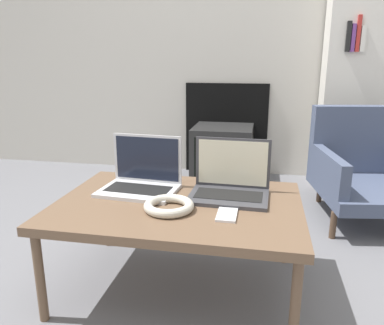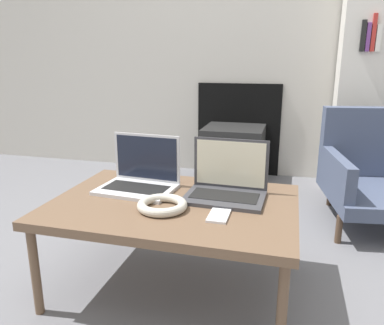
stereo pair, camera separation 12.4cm
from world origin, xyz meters
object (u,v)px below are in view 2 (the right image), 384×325
at_px(armchair, 373,171).
at_px(laptop_left, 140,177).
at_px(headphones, 162,205).
at_px(tv, 233,154).
at_px(phone, 219,216).
at_px(laptop_right, 227,185).

bearing_deg(armchair, laptop_left, -151.29).
distance_m(headphones, tv, 1.69).
height_order(phone, tv, tv).
relative_size(laptop_right, tv, 0.72).
bearing_deg(armchair, tv, 140.74).
relative_size(laptop_left, headphones, 1.77).
xyz_separation_m(phone, tv, (-0.20, 1.69, -0.18)).
xyz_separation_m(laptop_right, phone, (0.01, -0.23, -0.05)).
bearing_deg(armchair, phone, -132.60).
distance_m(phone, tv, 1.71).
relative_size(laptop_left, phone, 2.76).
distance_m(laptop_left, armchair, 1.48).
height_order(tv, armchair, armchair).
distance_m(laptop_right, phone, 0.24).
bearing_deg(laptop_left, tv, 86.37).
relative_size(laptop_left, armchair, 0.47).
distance_m(laptop_left, laptop_right, 0.40).
distance_m(tv, armchair, 1.11).
bearing_deg(laptop_right, tv, 99.41).
bearing_deg(tv, laptop_left, -98.20).
bearing_deg(headphones, laptop_left, 130.26).
height_order(headphones, tv, tv).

